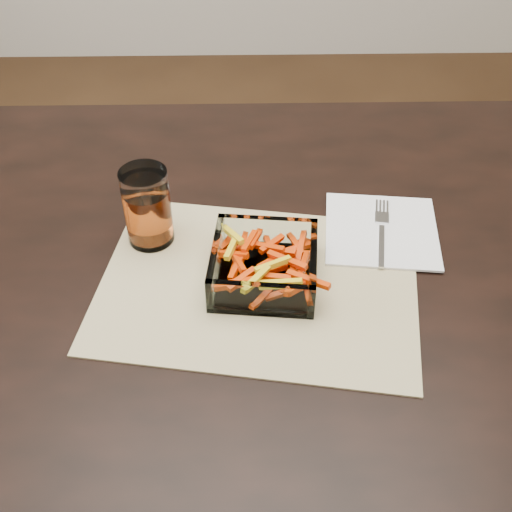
% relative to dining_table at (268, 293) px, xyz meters
% --- Properties ---
extents(dining_table, '(1.60, 0.90, 0.75)m').
position_rel_dining_table_xyz_m(dining_table, '(0.00, 0.00, 0.00)').
color(dining_table, black).
rests_on(dining_table, ground).
extents(placemat, '(0.50, 0.40, 0.00)m').
position_rel_dining_table_xyz_m(placemat, '(-0.02, -0.07, 0.09)').
color(placemat, tan).
rests_on(placemat, dining_table).
extents(glass_bowl, '(0.16, 0.16, 0.06)m').
position_rel_dining_table_xyz_m(glass_bowl, '(-0.01, -0.06, 0.11)').
color(glass_bowl, white).
rests_on(glass_bowl, placemat).
extents(tumbler, '(0.07, 0.07, 0.12)m').
position_rel_dining_table_xyz_m(tumbler, '(-0.18, 0.04, 0.15)').
color(tumbler, white).
rests_on(tumbler, placemat).
extents(napkin, '(0.19, 0.19, 0.00)m').
position_rel_dining_table_xyz_m(napkin, '(0.18, 0.04, 0.09)').
color(napkin, white).
rests_on(napkin, placemat).
extents(fork, '(0.04, 0.16, 0.00)m').
position_rel_dining_table_xyz_m(fork, '(0.18, 0.04, 0.10)').
color(fork, silver).
rests_on(fork, napkin).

